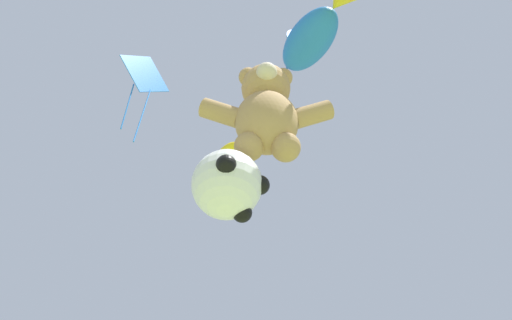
# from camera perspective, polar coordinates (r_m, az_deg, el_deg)

# --- Properties ---
(teddy_bear_kite) EXTENTS (2.31, 1.02, 2.35)m
(teddy_bear_kite) POSITION_cam_1_polar(r_m,az_deg,el_deg) (8.57, 1.20, 5.66)
(teddy_bear_kite) COLOR tan
(soccer_ball_kite) EXTENTS (1.16, 1.15, 1.07)m
(soccer_ball_kite) POSITION_cam_1_polar(r_m,az_deg,el_deg) (7.36, -3.24, -2.84)
(soccer_ball_kite) COLOR white
(fish_kite_cobalt) EXTENTS (2.01, 2.58, 1.07)m
(fish_kite_cobalt) POSITION_cam_1_polar(r_m,az_deg,el_deg) (10.27, 8.15, 15.94)
(fish_kite_cobalt) COLOR blue
(fish_kite_violet) EXTENTS (1.64, 2.26, 0.85)m
(fish_kite_violet) POSITION_cam_1_polar(r_m,az_deg,el_deg) (11.20, 3.03, 9.65)
(fish_kite_violet) COLOR purple
(fish_kite_goldfin) EXTENTS (1.25, 1.47, 0.55)m
(fish_kite_goldfin) POSITION_cam_1_polar(r_m,az_deg,el_deg) (12.87, -2.42, 1.63)
(fish_kite_goldfin) COLOR yellow
(diamond_kite) EXTENTS (1.09, 1.06, 3.37)m
(diamond_kite) POSITION_cam_1_polar(r_m,az_deg,el_deg) (12.58, -12.68, 9.11)
(diamond_kite) COLOR blue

